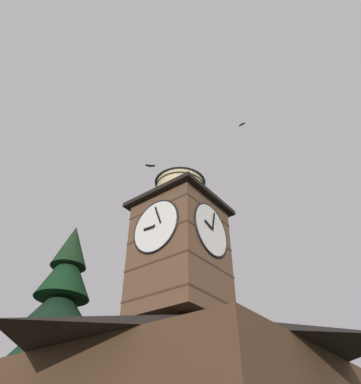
{
  "coord_description": "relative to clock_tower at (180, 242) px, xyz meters",
  "views": [
    {
      "loc": [
        14.19,
        6.99,
        2.18
      ],
      "look_at": [
        0.42,
        -3.65,
        15.07
      ],
      "focal_mm": 32.2,
      "sensor_mm": 36.0,
      "label": 1
    }
  ],
  "objects": [
    {
      "name": "moon",
      "position": [
        -15.68,
        -32.86,
        4.75
      ],
      "size": [
        1.73,
        1.73,
        1.73
      ],
      "color": "silver"
    },
    {
      "name": "pine_tree_behind",
      "position": [
        2.18,
        -6.95,
        -5.91
      ],
      "size": [
        7.12,
        7.12,
        13.78
      ],
      "color": "#473323",
      "rests_on": "ground_plane"
    },
    {
      "name": "flying_bird_high",
      "position": [
        -4.16,
        2.92,
        11.17
      ],
      "size": [
        0.19,
        0.51,
        0.11
      ],
      "color": "black"
    },
    {
      "name": "clock_tower",
      "position": [
        0.0,
        0.0,
        0.0
      ],
      "size": [
        4.79,
        4.79,
        9.8
      ],
      "color": "brown",
      "rests_on": "building_main"
    },
    {
      "name": "flying_bird_low",
      "position": [
        -0.69,
        -3.39,
        7.85
      ],
      "size": [
        0.63,
        0.63,
        0.15
      ],
      "color": "black"
    }
  ]
}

